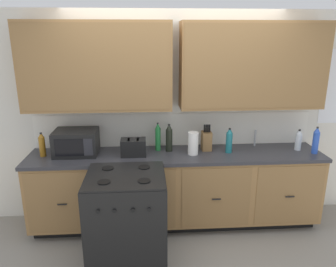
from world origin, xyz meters
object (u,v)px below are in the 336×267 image
microwave (76,142)px  knife_block (206,140)px  bottle_green (158,137)px  bottle_teal (229,141)px  stove_range (127,218)px  bottle_dark (169,138)px  bottle_clear (299,140)px  paper_towel_roll (193,143)px  bottle_blue (316,140)px  bottle_amber (42,145)px  toaster (133,147)px

microwave → knife_block: 1.50m
bottle_green → bottle_teal: bearing=-9.7°
stove_range → microwave: bearing=130.2°
bottle_teal → bottle_green: bearing=170.3°
bottle_green → bottle_dark: bottle_green is taller
bottle_green → bottle_clear: bottle_green is taller
microwave → bottle_clear: bearing=-0.8°
microwave → paper_towel_roll: size_ratio=1.85×
bottle_clear → bottle_blue: 0.19m
bottle_green → bottle_dark: (0.13, -0.04, -0.00)m
knife_block → bottle_amber: 1.87m
stove_range → knife_block: (0.91, 0.74, 0.55)m
toaster → bottle_green: bearing=29.3°
toaster → bottle_teal: bottle_teal is taller
toaster → bottle_amber: bearing=177.3°
knife_block → bottle_dark: (-0.44, -0.01, 0.04)m
stove_range → bottle_teal: bottle_teal is taller
microwave → bottle_green: bottle_green is taller
stove_range → toaster: bearing=84.2°
bottle_dark → bottle_clear: bearing=-2.6°
bottle_clear → toaster: bearing=-178.5°
bottle_green → bottle_teal: 0.82m
bottle_dark → paper_towel_roll: bearing=-26.3°
stove_range → bottle_amber: 1.29m
bottle_green → bottle_dark: bearing=-16.2°
bottle_dark → bottle_clear: 1.52m
microwave → bottle_teal: bottle_teal is taller
paper_towel_roll → bottle_clear: size_ratio=1.04×
bottle_dark → knife_block: bearing=1.5°
knife_block → bottle_dark: bottle_dark is taller
toaster → bottle_dark: bearing=16.4°
bottle_green → bottle_amber: bearing=-175.1°
microwave → paper_towel_roll: 1.32m
paper_towel_roll → bottle_teal: 0.42m
bottle_clear → bottle_amber: size_ratio=0.91×
bottle_green → bottle_dark: size_ratio=1.03×
toaster → bottle_green: (0.28, 0.16, 0.07)m
microwave → bottle_clear: microwave is taller
paper_towel_roll → bottle_amber: size_ratio=0.95×
microwave → bottle_green: size_ratio=1.44×
knife_block → bottle_amber: (-1.86, -0.09, 0.02)m
paper_towel_roll → bottle_teal: (0.42, 0.03, 0.01)m
stove_range → bottle_dark: 1.05m
toaster → bottle_teal: bearing=1.0°
stove_range → bottle_green: bottle_green is taller
bottle_teal → toaster: bearing=-179.0°
knife_block → microwave: bearing=-178.4°
paper_towel_roll → bottle_teal: bearing=3.9°
microwave → bottle_clear: (2.58, -0.04, -0.02)m
toaster → bottle_clear: bottle_clear is taller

